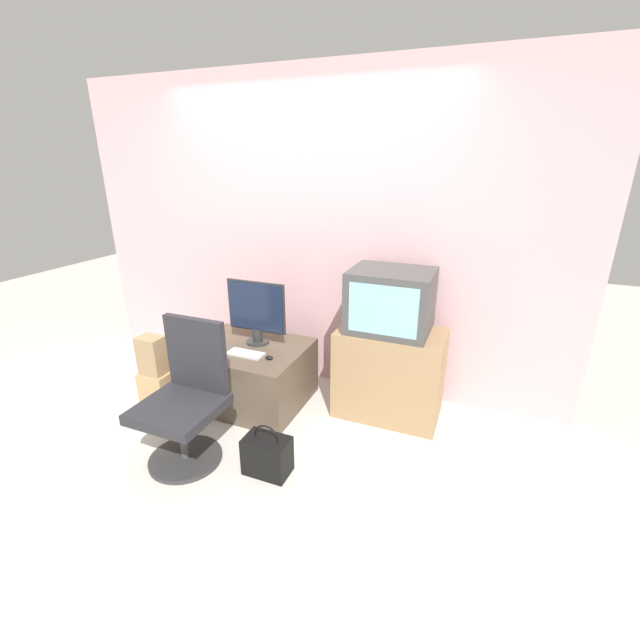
{
  "coord_description": "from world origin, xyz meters",
  "views": [
    {
      "loc": [
        1.46,
        -1.99,
        1.92
      ],
      "look_at": [
        0.29,
        0.88,
        0.74
      ],
      "focal_mm": 24.0,
      "sensor_mm": 36.0,
      "label": 1
    }
  ],
  "objects_px": {
    "office_chair": "(186,402)",
    "book": "(142,417)",
    "mouse": "(269,358)",
    "crt_tv": "(391,301)",
    "keyboard": "(246,354)",
    "cardboard_box_lower": "(157,388)",
    "main_monitor": "(256,312)",
    "handbag": "(267,455)"
  },
  "relations": [
    {
      "from": "keyboard",
      "to": "office_chair",
      "type": "distance_m",
      "value": 0.65
    },
    {
      "from": "crt_tv",
      "to": "cardboard_box_lower",
      "type": "xyz_separation_m",
      "value": [
        -1.77,
        -0.61,
        -0.79
      ]
    },
    {
      "from": "cardboard_box_lower",
      "to": "book",
      "type": "distance_m",
      "value": 0.27
    },
    {
      "from": "main_monitor",
      "to": "crt_tv",
      "type": "relative_size",
      "value": 0.88
    },
    {
      "from": "crt_tv",
      "to": "main_monitor",
      "type": "bearing_deg",
      "value": -171.02
    },
    {
      "from": "main_monitor",
      "to": "book",
      "type": "relative_size",
      "value": 2.22
    },
    {
      "from": "mouse",
      "to": "book",
      "type": "relative_size",
      "value": 0.26
    },
    {
      "from": "keyboard",
      "to": "handbag",
      "type": "relative_size",
      "value": 0.81
    },
    {
      "from": "office_chair",
      "to": "book",
      "type": "bearing_deg",
      "value": 162.75
    },
    {
      "from": "cardboard_box_lower",
      "to": "book",
      "type": "xyz_separation_m",
      "value": [
        0.04,
        -0.23,
        -0.13
      ]
    },
    {
      "from": "crt_tv",
      "to": "office_chair",
      "type": "xyz_separation_m",
      "value": [
        -1.09,
        -1.04,
        -0.52
      ]
    },
    {
      "from": "main_monitor",
      "to": "keyboard",
      "type": "relative_size",
      "value": 1.81
    },
    {
      "from": "book",
      "to": "handbag",
      "type": "bearing_deg",
      "value": -7.33
    },
    {
      "from": "main_monitor",
      "to": "mouse",
      "type": "height_order",
      "value": "main_monitor"
    },
    {
      "from": "main_monitor",
      "to": "handbag",
      "type": "height_order",
      "value": "main_monitor"
    },
    {
      "from": "mouse",
      "to": "office_chair",
      "type": "xyz_separation_m",
      "value": [
        -0.28,
        -0.63,
        -0.09
      ]
    },
    {
      "from": "office_chair",
      "to": "book",
      "type": "xyz_separation_m",
      "value": [
        -0.64,
        0.2,
        -0.41
      ]
    },
    {
      "from": "book",
      "to": "mouse",
      "type": "bearing_deg",
      "value": 25.48
    },
    {
      "from": "keyboard",
      "to": "cardboard_box_lower",
      "type": "height_order",
      "value": "keyboard"
    },
    {
      "from": "main_monitor",
      "to": "keyboard",
      "type": "height_order",
      "value": "main_monitor"
    },
    {
      "from": "mouse",
      "to": "office_chair",
      "type": "relative_size",
      "value": 0.06
    },
    {
      "from": "keyboard",
      "to": "crt_tv",
      "type": "xyz_separation_m",
      "value": [
        1.02,
        0.4,
        0.44
      ]
    },
    {
      "from": "main_monitor",
      "to": "handbag",
      "type": "bearing_deg",
      "value": -57.63
    },
    {
      "from": "keyboard",
      "to": "handbag",
      "type": "height_order",
      "value": "keyboard"
    },
    {
      "from": "crt_tv",
      "to": "mouse",
      "type": "bearing_deg",
      "value": -153.31
    },
    {
      "from": "crt_tv",
      "to": "handbag",
      "type": "relative_size",
      "value": 1.68
    },
    {
      "from": "office_chair",
      "to": "handbag",
      "type": "distance_m",
      "value": 0.64
    },
    {
      "from": "main_monitor",
      "to": "cardboard_box_lower",
      "type": "xyz_separation_m",
      "value": [
        -0.72,
        -0.45,
        -0.62
      ]
    },
    {
      "from": "crt_tv",
      "to": "cardboard_box_lower",
      "type": "bearing_deg",
      "value": -160.91
    },
    {
      "from": "mouse",
      "to": "crt_tv",
      "type": "height_order",
      "value": "crt_tv"
    },
    {
      "from": "crt_tv",
      "to": "book",
      "type": "xyz_separation_m",
      "value": [
        -1.73,
        -0.84,
        -0.92
      ]
    },
    {
      "from": "handbag",
      "to": "keyboard",
      "type": "bearing_deg",
      "value": 130.02
    },
    {
      "from": "office_chair",
      "to": "handbag",
      "type": "height_order",
      "value": "office_chair"
    },
    {
      "from": "handbag",
      "to": "book",
      "type": "xyz_separation_m",
      "value": [
        -1.21,
        0.16,
        -0.12
      ]
    },
    {
      "from": "cardboard_box_lower",
      "to": "book",
      "type": "height_order",
      "value": "cardboard_box_lower"
    },
    {
      "from": "keyboard",
      "to": "office_chair",
      "type": "relative_size",
      "value": 0.3
    },
    {
      "from": "office_chair",
      "to": "cardboard_box_lower",
      "type": "relative_size",
      "value": 3.32
    },
    {
      "from": "main_monitor",
      "to": "book",
      "type": "bearing_deg",
      "value": -135.01
    },
    {
      "from": "mouse",
      "to": "cardboard_box_lower",
      "type": "relative_size",
      "value": 0.21
    },
    {
      "from": "crt_tv",
      "to": "keyboard",
      "type": "bearing_deg",
      "value": -158.53
    },
    {
      "from": "keyboard",
      "to": "crt_tv",
      "type": "distance_m",
      "value": 1.18
    },
    {
      "from": "office_chair",
      "to": "book",
      "type": "distance_m",
      "value": 0.78
    }
  ]
}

